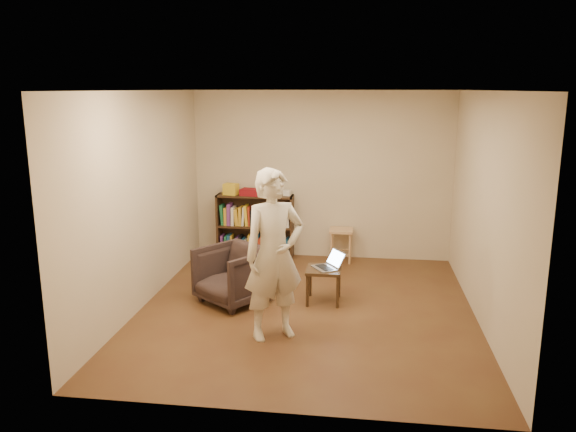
# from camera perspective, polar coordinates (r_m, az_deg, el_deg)

# --- Properties ---
(floor) EXTENTS (4.50, 4.50, 0.00)m
(floor) POSITION_cam_1_polar(r_m,az_deg,el_deg) (6.92, 1.85, -9.45)
(floor) COLOR #4C2918
(floor) RESTS_ON ground
(ceiling) EXTENTS (4.50, 4.50, 0.00)m
(ceiling) POSITION_cam_1_polar(r_m,az_deg,el_deg) (6.40, 2.03, 12.63)
(ceiling) COLOR white
(ceiling) RESTS_ON wall_back
(wall_back) EXTENTS (4.00, 0.00, 4.00)m
(wall_back) POSITION_cam_1_polar(r_m,az_deg,el_deg) (8.74, 3.41, 4.12)
(wall_back) COLOR beige
(wall_back) RESTS_ON floor
(wall_left) EXTENTS (0.00, 4.50, 4.50)m
(wall_left) POSITION_cam_1_polar(r_m,az_deg,el_deg) (7.02, -14.55, 1.56)
(wall_left) COLOR beige
(wall_left) RESTS_ON floor
(wall_right) EXTENTS (0.00, 4.50, 4.50)m
(wall_right) POSITION_cam_1_polar(r_m,az_deg,el_deg) (6.65, 19.36, 0.63)
(wall_right) COLOR beige
(wall_right) RESTS_ON floor
(bookshelf) EXTENTS (1.20, 0.30, 1.00)m
(bookshelf) POSITION_cam_1_polar(r_m,az_deg,el_deg) (8.89, -3.33, -1.39)
(bookshelf) COLOR black
(bookshelf) RESTS_ON floor
(box_yellow) EXTENTS (0.25, 0.20, 0.18)m
(box_yellow) POSITION_cam_1_polar(r_m,az_deg,el_deg) (8.80, -5.81, 2.73)
(box_yellow) COLOR yellow
(box_yellow) RESTS_ON bookshelf
(red_cloth) EXTENTS (0.33, 0.27, 0.10)m
(red_cloth) POSITION_cam_1_polar(r_m,az_deg,el_deg) (8.73, -3.81, 2.44)
(red_cloth) COLOR maroon
(red_cloth) RESTS_ON bookshelf
(box_green) EXTENTS (0.14, 0.14, 0.14)m
(box_green) POSITION_cam_1_polar(r_m,az_deg,el_deg) (8.68, -1.35, 2.52)
(box_green) COLOR #1C6A3E
(box_green) RESTS_ON bookshelf
(box_white) EXTENTS (0.12, 0.12, 0.08)m
(box_white) POSITION_cam_1_polar(r_m,az_deg,el_deg) (8.70, -0.08, 2.37)
(box_white) COLOR silver
(box_white) RESTS_ON bookshelf
(stool) EXTENTS (0.35, 0.35, 0.51)m
(stool) POSITION_cam_1_polar(r_m,az_deg,el_deg) (8.68, 5.42, -1.97)
(stool) COLOR #AD7854
(stool) RESTS_ON floor
(armchair) EXTENTS (1.07, 1.08, 0.71)m
(armchair) POSITION_cam_1_polar(r_m,az_deg,el_deg) (7.06, -5.58, -5.97)
(armchair) COLOR #302420
(armchair) RESTS_ON floor
(side_table) EXTENTS (0.43, 0.43, 0.44)m
(side_table) POSITION_cam_1_polar(r_m,az_deg,el_deg) (7.03, 3.65, -5.92)
(side_table) COLOR black
(side_table) RESTS_ON floor
(laptop) EXTENTS (0.46, 0.45, 0.21)m
(laptop) POSITION_cam_1_polar(r_m,az_deg,el_deg) (7.02, 4.20, -4.89)
(laptop) COLOR #A7A7AC
(laptop) RESTS_ON side_table
(person) EXTENTS (0.80, 0.72, 1.83)m
(person) POSITION_cam_1_polar(r_m,az_deg,el_deg) (5.91, -1.42, -3.97)
(person) COLOR beige
(person) RESTS_ON floor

